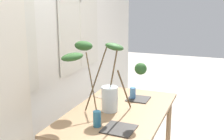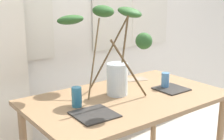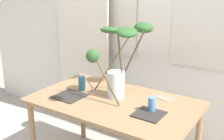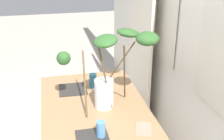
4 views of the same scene
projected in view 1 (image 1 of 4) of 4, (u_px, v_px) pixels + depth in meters
The scene contains 8 objects.
back_wall_with_windows at pixel (42, 31), 2.84m from camera, with size 5.12×0.14×2.92m.
dining_table at pixel (118, 119), 2.75m from camera, with size 1.42×0.85×0.75m.
vase_with_branches at pixel (102, 75), 2.67m from camera, with size 0.57×0.78×0.65m.
drinking_glass_blue_left at pixel (97, 119), 2.38m from camera, with size 0.07×0.07×0.13m, color teal.
drinking_glass_blue_right at pixel (133, 93), 3.04m from camera, with size 0.06×0.06×0.12m, color #4C84BC.
plate_square_left at pixel (119, 129), 2.34m from camera, with size 0.25×0.25×0.01m, color #2D2B28.
plate_square_right at pixel (138, 99), 3.04m from camera, with size 0.22×0.22×0.01m, color #2D2B28.
napkin_folded at pixel (104, 96), 3.14m from camera, with size 0.18×0.11×0.00m, color gray.
Camera 1 is at (-2.41, -0.87, 1.77)m, focal length 46.73 mm.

